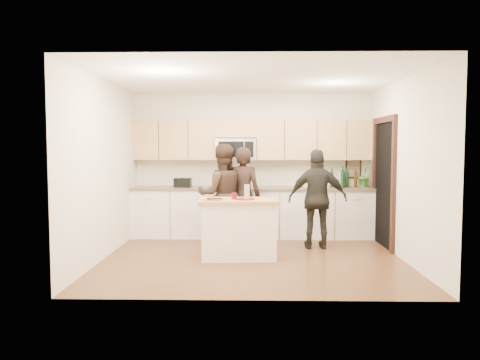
{
  "coord_description": "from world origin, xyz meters",
  "views": [
    {
      "loc": [
        -0.04,
        -7.05,
        1.68
      ],
      "look_at": [
        -0.2,
        0.35,
        1.17
      ],
      "focal_mm": 35.0,
      "sensor_mm": 36.0,
      "label": 1
    }
  ],
  "objects_px": {
    "woman_left": "(243,196)",
    "island": "(239,228)",
    "toaster": "(183,183)",
    "woman_right": "(318,199)",
    "woman_center": "(222,195)"
  },
  "relations": [
    {
      "from": "toaster",
      "to": "woman_center",
      "type": "bearing_deg",
      "value": -42.56
    },
    {
      "from": "woman_left",
      "to": "woman_right",
      "type": "height_order",
      "value": "woman_left"
    },
    {
      "from": "toaster",
      "to": "woman_right",
      "type": "bearing_deg",
      "value": -22.23
    },
    {
      "from": "island",
      "to": "woman_center",
      "type": "distance_m",
      "value": 1.09
    },
    {
      "from": "toaster",
      "to": "woman_right",
      "type": "relative_size",
      "value": 0.19
    },
    {
      "from": "toaster",
      "to": "woman_left",
      "type": "bearing_deg",
      "value": -30.46
    },
    {
      "from": "toaster",
      "to": "woman_left",
      "type": "distance_m",
      "value": 1.34
    },
    {
      "from": "woman_right",
      "to": "woman_left",
      "type": "bearing_deg",
      "value": -12.35
    },
    {
      "from": "island",
      "to": "woman_center",
      "type": "bearing_deg",
      "value": 104.54
    },
    {
      "from": "island",
      "to": "woman_right",
      "type": "relative_size",
      "value": 0.75
    },
    {
      "from": "woman_left",
      "to": "island",
      "type": "bearing_deg",
      "value": 98.73
    },
    {
      "from": "island",
      "to": "woman_center",
      "type": "relative_size",
      "value": 0.71
    },
    {
      "from": "woman_left",
      "to": "woman_center",
      "type": "height_order",
      "value": "woman_center"
    },
    {
      "from": "island",
      "to": "woman_left",
      "type": "bearing_deg",
      "value": 83.76
    },
    {
      "from": "woman_left",
      "to": "woman_right",
      "type": "relative_size",
      "value": 1.02
    }
  ]
}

